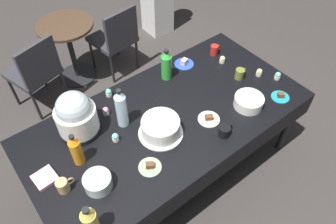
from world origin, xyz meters
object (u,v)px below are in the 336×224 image
potluck_table (168,122)px  soda_bottle_ginger_ale (90,222)px  cupcake_berry (278,76)px  round_cafe_table (69,42)px  glass_salad_bowl (98,182)px  cupcake_rose (109,93)px  ceramic_snack_bowl (249,102)px  cupcake_mint (115,137)px  coffee_mug_black (225,131)px  coffee_mug_olive (240,74)px  maroon_chair_left (35,70)px  soda_bottle_orange_juice (76,150)px  coffee_mug_tan (63,186)px  frosted_layer_cake (161,128)px  maroon_chair_right (116,37)px  coffee_mug_red (214,50)px  dessert_plate_cobalt (184,63)px  dessert_plate_teal (280,96)px  soda_bottle_water (121,109)px  cupcake_cocoa (259,72)px  cupcake_lemon (106,111)px  dessert_plate_sage (150,167)px  slow_cooker (76,115)px  cupcake_vanilla (222,60)px  soda_bottle_lime_soda (166,65)px  dessert_plate_cream (209,119)px

potluck_table → soda_bottle_ginger_ale: bearing=-153.7°
cupcake_berry → round_cafe_table: size_ratio=0.09×
glass_salad_bowl → cupcake_rose: (0.48, 0.67, -0.01)m
glass_salad_bowl → ceramic_snack_bowl: size_ratio=0.80×
cupcake_mint → coffee_mug_black: size_ratio=0.55×
coffee_mug_olive → maroon_chair_left: size_ratio=0.14×
soda_bottle_orange_juice → coffee_mug_tan: (-0.18, -0.13, -0.08)m
coffee_mug_black → frosted_layer_cake: bearing=140.8°
glass_salad_bowl → maroon_chair_right: maroon_chair_right is taller
soda_bottle_ginger_ale → coffee_mug_red: soda_bottle_ginger_ale is taller
glass_salad_bowl → dessert_plate_cobalt: bearing=26.2°
ceramic_snack_bowl → dessert_plate_teal: size_ratio=1.56×
soda_bottle_water → dessert_plate_teal: bearing=-25.6°
cupcake_cocoa → soda_bottle_water: 1.25m
frosted_layer_cake → potluck_table: bearing=34.4°
cupcake_mint → cupcake_lemon: 0.27m
frosted_layer_cake → soda_bottle_water: size_ratio=0.95×
maroon_chair_right → glass_salad_bowl: bearing=-123.9°
frosted_layer_cake → cupcake_rose: bearing=99.4°
soda_bottle_ginger_ale → coffee_mug_black: soda_bottle_ginger_ale is taller
maroon_chair_right → dessert_plate_sage: bearing=-114.0°
cupcake_cocoa → maroon_chair_left: (-1.44, 1.59, -0.29)m
frosted_layer_cake → dessert_plate_teal: (0.98, -0.30, -0.06)m
dessert_plate_sage → soda_bottle_water: (0.07, 0.44, 0.15)m
frosted_layer_cake → cupcake_cocoa: size_ratio=4.87×
slow_cooker → maroon_chair_left: 1.27m
soda_bottle_ginger_ale → cupcake_vanilla: bearing=21.3°
maroon_chair_right → soda_bottle_water: bearing=-118.3°
dessert_plate_teal → dessert_plate_cobalt: bearing=113.4°
coffee_mug_olive → soda_bottle_lime_soda: bearing=141.4°
soda_bottle_ginger_ale → coffee_mug_tan: soda_bottle_ginger_ale is taller
cupcake_lemon → round_cafe_table: cupcake_lemon is taller
soda_bottle_orange_juice → slow_cooker: bearing=61.5°
dessert_plate_cobalt → coffee_mug_olive: (0.26, -0.43, 0.03)m
cupcake_berry → slow_cooker: bearing=161.9°
ceramic_snack_bowl → cupcake_mint: size_ratio=3.39×
cupcake_vanilla → coffee_mug_olive: coffee_mug_olive is taller
cupcake_cocoa → soda_bottle_orange_juice: bearing=174.5°
coffee_mug_red → slow_cooker: bearing=-177.6°
dessert_plate_teal → soda_bottle_orange_juice: size_ratio=0.53×
maroon_chair_left → slow_cooker: bearing=-93.1°
cupcake_berry → soda_bottle_orange_juice: 1.75m
frosted_layer_cake → soda_bottle_ginger_ale: (-0.74, -0.34, 0.06)m
dessert_plate_sage → cupcake_cocoa: size_ratio=2.33×
cupcake_lemon → coffee_mug_black: coffee_mug_black is taller
dessert_plate_cream → cupcake_rose: cupcake_rose is taller
cupcake_vanilla → maroon_chair_right: size_ratio=0.08×
coffee_mug_tan → maroon_chair_right: size_ratio=0.14×
cupcake_lemon → coffee_mug_red: bearing=1.6°
dessert_plate_cobalt → maroon_chair_left: maroon_chair_left is taller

